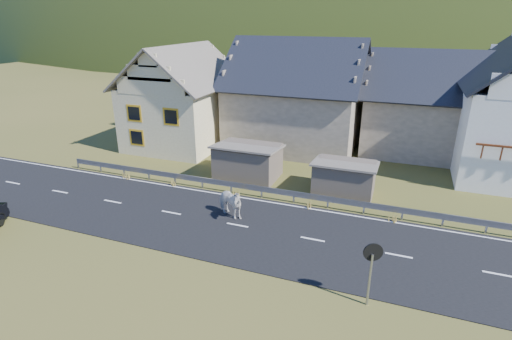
% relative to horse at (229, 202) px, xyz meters
% --- Properties ---
extents(ground, '(160.00, 160.00, 0.00)m').
position_rel_horse_xyz_m(ground, '(0.80, -0.75, -0.89)').
color(ground, '#3E451A').
rests_on(ground, ground).
extents(road, '(60.00, 7.00, 0.04)m').
position_rel_horse_xyz_m(road, '(0.80, -0.75, -0.87)').
color(road, black).
rests_on(road, ground).
extents(lane_markings, '(60.00, 6.60, 0.01)m').
position_rel_horse_xyz_m(lane_markings, '(0.80, -0.75, -0.85)').
color(lane_markings, silver).
rests_on(lane_markings, road).
extents(guardrail, '(28.10, 0.09, 0.75)m').
position_rel_horse_xyz_m(guardrail, '(0.80, 2.93, -0.33)').
color(guardrail, '#93969B').
rests_on(guardrail, ground).
extents(shed_left, '(4.30, 3.30, 2.40)m').
position_rel_horse_xyz_m(shed_left, '(-1.20, 5.75, 0.21)').
color(shed_left, brown).
rests_on(shed_left, ground).
extents(shed_right, '(3.80, 2.90, 2.20)m').
position_rel_horse_xyz_m(shed_right, '(5.30, 5.25, 0.11)').
color(shed_right, brown).
rests_on(shed_right, ground).
extents(house_cream, '(7.80, 9.80, 8.30)m').
position_rel_horse_xyz_m(house_cream, '(-9.20, 11.24, 3.47)').
color(house_cream, beige).
rests_on(house_cream, ground).
extents(house_stone_a, '(10.80, 9.80, 8.90)m').
position_rel_horse_xyz_m(house_stone_a, '(-0.20, 14.25, 3.74)').
color(house_stone_a, tan).
rests_on(house_stone_a, ground).
extents(house_stone_b, '(9.80, 8.80, 8.10)m').
position_rel_horse_xyz_m(house_stone_b, '(9.80, 16.25, 3.34)').
color(house_stone_b, tan).
rests_on(house_stone_b, ground).
extents(mountain, '(440.00, 280.00, 260.00)m').
position_rel_horse_xyz_m(mountain, '(5.80, 179.25, -20.89)').
color(mountain, '#1F310F').
rests_on(mountain, ground).
extents(conifer_patch, '(76.00, 50.00, 28.00)m').
position_rel_horse_xyz_m(conifer_patch, '(-54.20, 109.25, 5.11)').
color(conifer_patch, black).
rests_on(conifer_patch, ground).
extents(horse, '(1.68, 2.22, 1.70)m').
position_rel_horse_xyz_m(horse, '(0.00, 0.00, 0.00)').
color(horse, silver).
rests_on(horse, road).
extents(traffic_mirror, '(0.70, 0.33, 2.63)m').
position_rel_horse_xyz_m(traffic_mirror, '(7.79, -4.54, 1.03)').
color(traffic_mirror, '#93969B').
rests_on(traffic_mirror, ground).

